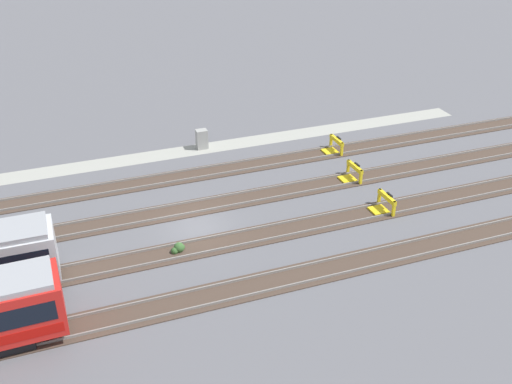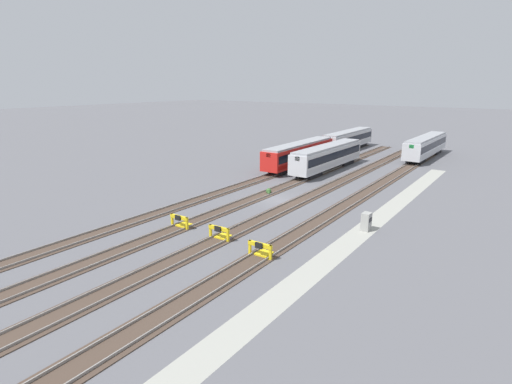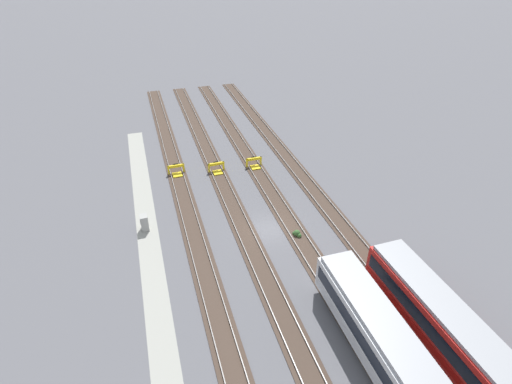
# 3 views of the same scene
# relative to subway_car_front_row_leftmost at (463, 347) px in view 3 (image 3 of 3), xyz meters

# --- Properties ---
(ground_plane) EXTENTS (400.00, 400.00, 0.00)m
(ground_plane) POSITION_rel_subway_car_front_row_leftmost_xyz_m (-17.52, -7.01, -2.04)
(ground_plane) COLOR #5B5B60
(service_walkway) EXTENTS (54.00, 2.00, 0.01)m
(service_walkway) POSITION_rel_subway_car_front_row_leftmost_xyz_m (-17.52, -18.25, -2.04)
(service_walkway) COLOR #9E9E93
(service_walkway) RESTS_ON ground
(rail_track_nearest) EXTENTS (90.00, 2.23, 0.21)m
(rail_track_nearest) POSITION_rel_subway_car_front_row_leftmost_xyz_m (-17.52, -14.04, -2.00)
(rail_track_nearest) COLOR #47382D
(rail_track_nearest) RESTS_ON ground
(rail_track_near_inner) EXTENTS (90.00, 2.24, 0.21)m
(rail_track_near_inner) POSITION_rel_subway_car_front_row_leftmost_xyz_m (-17.52, -9.35, -2.00)
(rail_track_near_inner) COLOR #47382D
(rail_track_near_inner) RESTS_ON ground
(rail_track_middle) EXTENTS (90.00, 2.24, 0.21)m
(rail_track_middle) POSITION_rel_subway_car_front_row_leftmost_xyz_m (-17.52, -4.67, -2.00)
(rail_track_middle) COLOR #47382D
(rail_track_middle) RESTS_ON ground
(rail_track_far_inner) EXTENTS (90.00, 2.23, 0.21)m
(rail_track_far_inner) POSITION_rel_subway_car_front_row_leftmost_xyz_m (-17.52, 0.02, -2.00)
(rail_track_far_inner) COLOR #47382D
(rail_track_far_inner) RESTS_ON ground
(subway_car_front_row_leftmost) EXTENTS (18.05, 3.18, 3.70)m
(subway_car_front_row_leftmost) POSITION_rel_subway_car_front_row_leftmost_xyz_m (0.00, 0.00, 0.00)
(subway_car_front_row_leftmost) COLOR red
(subway_car_front_row_leftmost) RESTS_ON ground
(subway_car_front_row_centre) EXTENTS (18.02, 2.96, 3.70)m
(subway_car_front_row_centre) POSITION_rel_subway_car_front_row_leftmost_xyz_m (0.00, -4.68, 0.00)
(subway_car_front_row_centre) COLOR silver
(subway_car_front_row_centre) RESTS_ON ground
(bumper_stop_nearest_track) EXTENTS (1.36, 2.01, 1.22)m
(bumper_stop_nearest_track) POSITION_rel_subway_car_front_row_leftmost_xyz_m (-30.81, -14.03, -1.53)
(bumper_stop_nearest_track) COLOR yellow
(bumper_stop_nearest_track) RESTS_ON ground
(bumper_stop_near_inner_track) EXTENTS (1.37, 2.01, 1.22)m
(bumper_stop_near_inner_track) POSITION_rel_subway_car_front_row_leftmost_xyz_m (-29.92, -9.34, -1.53)
(bumper_stop_near_inner_track) COLOR yellow
(bumper_stop_near_inner_track) RESTS_ON ground
(bumper_stop_middle_track) EXTENTS (1.35, 2.00, 1.22)m
(bumper_stop_middle_track) POSITION_rel_subway_car_front_row_leftmost_xyz_m (-29.80, -4.66, -1.53)
(bumper_stop_middle_track) COLOR yellow
(bumper_stop_middle_track) RESTS_ON ground
(electrical_cabinet) EXTENTS (0.90, 0.73, 1.60)m
(electrical_cabinet) POSITION_rel_subway_car_front_row_leftmost_xyz_m (-21.09, -18.39, -1.24)
(electrical_cabinet) COLOR #9E9E99
(electrical_cabinet) RESTS_ON ground
(weed_clump) EXTENTS (0.92, 0.70, 0.64)m
(weed_clump) POSITION_rel_subway_car_front_row_leftmost_xyz_m (-15.79, -4.74, -1.80)
(weed_clump) COLOR #38602D
(weed_clump) RESTS_ON ground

